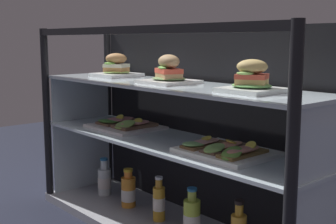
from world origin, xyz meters
The scene contains 14 objects.
case_frame centered at (0.00, 0.11, 0.51)m, with size 1.54×0.43×0.92m.
riser_lower_tier centered at (0.00, 0.00, 0.23)m, with size 1.46×0.35×0.38m.
shelf_lower_glass centered at (0.00, 0.00, 0.42)m, with size 1.48×0.37×0.01m, color silver.
riser_upper_tier centered at (0.00, 0.00, 0.55)m, with size 1.46×0.35×0.23m.
shelf_upper_glass centered at (0.00, 0.00, 0.67)m, with size 1.48×0.37×0.01m, color silver.
plated_roll_sandwich_mid_right centered at (-0.44, 0.04, 0.72)m, with size 0.20×0.20×0.12m.
plated_roll_sandwich_near_left_corner centered at (0.01, 0.00, 0.72)m, with size 0.21×0.21×0.12m.
plated_roll_sandwich_mid_left centered at (0.45, -0.01, 0.72)m, with size 0.19×0.19×0.12m.
open_sandwich_tray_near_left_corner centered at (-0.35, 0.02, 0.45)m, with size 0.34×0.28×0.05m.
open_sandwich_tray_center centered at (0.33, -0.01, 0.45)m, with size 0.34×0.28×0.06m.
juice_bottle_back_left centered at (-0.54, 0.02, 0.12)m, with size 0.07×0.07×0.20m.
juice_bottle_front_fourth centered at (-0.31, 0.01, 0.12)m, with size 0.07×0.07×0.19m.
juice_bottle_front_second centered at (-0.07, 0.01, 0.13)m, with size 0.06×0.06×0.21m.
juice_bottle_front_right_end centered at (0.15, 0.00, 0.12)m, with size 0.07×0.07×0.21m.
Camera 1 is at (1.45, -1.27, 0.86)m, focal length 48.59 mm.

